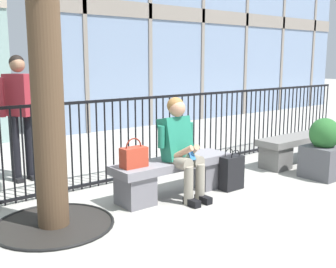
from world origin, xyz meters
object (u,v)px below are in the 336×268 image
at_px(stone_bench, 173,174).
at_px(seated_person_with_phone, 181,145).
at_px(stone_bench_far, 298,147).
at_px(handbag_on_bench, 134,157).
at_px(bystander_at_railing, 20,108).
at_px(planter, 323,150).
at_px(shopping_bag, 232,172).

bearing_deg(stone_bench, seated_person_with_phone, -85.91).
distance_m(stone_bench, stone_bench_far, 2.57).
xyz_separation_m(seated_person_with_phone, handbag_on_bench, (-0.59, 0.12, -0.08)).
distance_m(bystander_at_railing, planter, 4.23).
height_order(handbag_on_bench, shopping_bag, handbag_on_bench).
height_order(seated_person_with_phone, handbag_on_bench, seated_person_with_phone).
bearing_deg(seated_person_with_phone, stone_bench_far, 2.62).
height_order(shopping_bag, bystander_at_railing, bystander_at_railing).
xyz_separation_m(seated_person_with_phone, bystander_at_railing, (-1.22, 1.93, 0.35)).
bearing_deg(planter, handbag_on_bench, 165.39).
height_order(bystander_at_railing, stone_bench_far, bystander_at_railing).
relative_size(handbag_on_bench, planter, 0.40).
height_order(bystander_at_railing, planter, bystander_at_railing).
xyz_separation_m(seated_person_with_phone, shopping_bag, (0.72, -0.17, -0.43)).
bearing_deg(bystander_at_railing, shopping_bag, -47.22).
height_order(handbag_on_bench, planter, planter).
relative_size(bystander_at_railing, stone_bench_far, 1.07).
distance_m(seated_person_with_phone, handbag_on_bench, 0.61).
distance_m(seated_person_with_phone, shopping_bag, 0.85).
distance_m(shopping_bag, bystander_at_railing, 2.96).
distance_m(seated_person_with_phone, stone_bench_far, 2.59).
relative_size(handbag_on_bench, bystander_at_railing, 0.20).
relative_size(seated_person_with_phone, bystander_at_railing, 0.71).
height_order(stone_bench, handbag_on_bench, handbag_on_bench).
bearing_deg(handbag_on_bench, stone_bench, 0.99).
bearing_deg(handbag_on_bench, bystander_at_railing, 109.12).
height_order(stone_bench, stone_bench_far, same).
bearing_deg(shopping_bag, stone_bench, 157.98).
distance_m(seated_person_with_phone, bystander_at_railing, 2.30).
bearing_deg(stone_bench_far, planter, -121.20).
height_order(stone_bench, planter, planter).
xyz_separation_m(shopping_bag, stone_bench_far, (1.84, 0.28, 0.05)).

